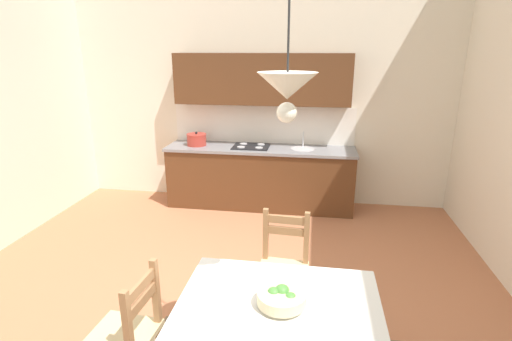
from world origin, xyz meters
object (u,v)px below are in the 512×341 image
object	(u,v)px
dining_chair_tv_side	(127,336)
pendant_lamp	(287,88)
dining_table	(278,323)
dining_chair_kitchen_side	(283,269)
fruit_bowl	(282,297)
kitchen_cabinetry	(260,150)

from	to	relation	value
dining_chair_tv_side	pendant_lamp	world-z (taller)	pendant_lamp
dining_table	dining_chair_kitchen_side	xyz separation A→B (m)	(-0.05, 0.91, -0.18)
dining_table	pendant_lamp	xyz separation A→B (m)	(0.02, 0.05, 1.44)
dining_chair_tv_side	fruit_bowl	bearing A→B (deg)	3.42
pendant_lamp	fruit_bowl	bearing A→B (deg)	-90.36
dining_table	pendant_lamp	distance (m)	1.44
kitchen_cabinetry	dining_table	xyz separation A→B (m)	(0.61, -3.39, -0.24)
kitchen_cabinetry	fruit_bowl	xyz separation A→B (m)	(0.62, -3.39, -0.04)
dining_table	dining_chair_tv_side	distance (m)	1.01
kitchen_cabinetry	dining_table	size ratio (longest dim) A/B	2.16
kitchen_cabinetry	dining_chair_tv_side	bearing A→B (deg)	-96.38
fruit_bowl	dining_chair_kitchen_side	bearing A→B (deg)	94.08
dining_chair_tv_side	pendant_lamp	bearing A→B (deg)	6.61
dining_table	dining_chair_tv_side	world-z (taller)	dining_chair_tv_side
kitchen_cabinetry	fruit_bowl	bearing A→B (deg)	-79.60
dining_table	pendant_lamp	world-z (taller)	pendant_lamp
dining_chair_kitchen_side	pendant_lamp	size ratio (longest dim) A/B	1.16
fruit_bowl	dining_table	bearing A→B (deg)	162.58
kitchen_cabinetry	pendant_lamp	bearing A→B (deg)	-79.42
dining_chair_kitchen_side	fruit_bowl	bearing A→B (deg)	-85.92
dining_table	dining_chair_kitchen_side	size ratio (longest dim) A/B	1.35
dining_table	dining_chair_tv_side	bearing A→B (deg)	-176.19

